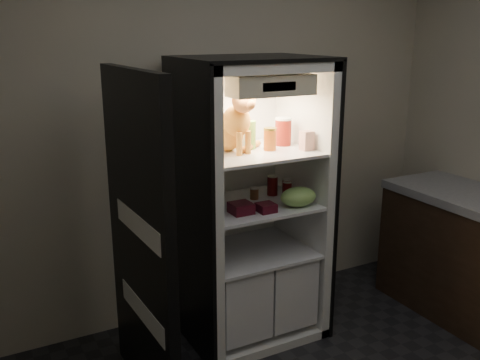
{
  "coord_description": "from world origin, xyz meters",
  "views": [
    {
      "loc": [
        -1.63,
        -1.57,
        2.03
      ],
      "look_at": [
        -0.09,
        1.32,
        1.11
      ],
      "focal_mm": 40.0,
      "sensor_mm": 36.0,
      "label": 1
    }
  ],
  "objects_px": {
    "soda_can_a": "(272,186)",
    "soda_can_b": "(287,188)",
    "cream_carton": "(307,141)",
    "condiment_jar": "(254,193)",
    "refrigerator": "(248,221)",
    "grape_bag": "(298,197)",
    "mayo_tub": "(246,136)",
    "pepper_jar": "(283,131)",
    "berry_box_right": "(266,208)",
    "berry_box_left": "(241,208)",
    "soda_can_c": "(287,190)",
    "tabby_cat": "(231,126)",
    "salsa_jar": "(270,139)",
    "parmesan_shaker": "(251,135)"
  },
  "relations": [
    {
      "from": "refrigerator",
      "to": "berry_box_right",
      "type": "xyz_separation_m",
      "value": [
        -0.01,
        -0.25,
        0.18
      ]
    },
    {
      "from": "cream_carton",
      "to": "condiment_jar",
      "type": "distance_m",
      "value": 0.5
    },
    {
      "from": "mayo_tub",
      "to": "tabby_cat",
      "type": "bearing_deg",
      "value": -147.5
    },
    {
      "from": "parmesan_shaker",
      "to": "tabby_cat",
      "type": "bearing_deg",
      "value": -176.71
    },
    {
      "from": "parmesan_shaker",
      "to": "berry_box_right",
      "type": "distance_m",
      "value": 0.48
    },
    {
      "from": "pepper_jar",
      "to": "salsa_jar",
      "type": "bearing_deg",
      "value": -150.06
    },
    {
      "from": "grape_bag",
      "to": "berry_box_left",
      "type": "relative_size",
      "value": 1.87
    },
    {
      "from": "pepper_jar",
      "to": "grape_bag",
      "type": "bearing_deg",
      "value": -96.68
    },
    {
      "from": "mayo_tub",
      "to": "berry_box_right",
      "type": "xyz_separation_m",
      "value": [
        -0.05,
        -0.34,
        -0.39
      ]
    },
    {
      "from": "parmesan_shaker",
      "to": "soda_can_c",
      "type": "distance_m",
      "value": 0.46
    },
    {
      "from": "tabby_cat",
      "to": "soda_can_a",
      "type": "bearing_deg",
      "value": -4.03
    },
    {
      "from": "tabby_cat",
      "to": "parmesan_shaker",
      "type": "distance_m",
      "value": 0.16
    },
    {
      "from": "pepper_jar",
      "to": "berry_box_left",
      "type": "relative_size",
      "value": 1.4
    },
    {
      "from": "grape_bag",
      "to": "berry_box_right",
      "type": "bearing_deg",
      "value": -179.52
    },
    {
      "from": "pepper_jar",
      "to": "berry_box_left",
      "type": "xyz_separation_m",
      "value": [
        -0.42,
        -0.19,
        -0.41
      ]
    },
    {
      "from": "soda_can_a",
      "to": "soda_can_b",
      "type": "relative_size",
      "value": 1.14
    },
    {
      "from": "parmesan_shaker",
      "to": "refrigerator",
      "type": "bearing_deg",
      "value": 155.11
    },
    {
      "from": "parmesan_shaker",
      "to": "berry_box_left",
      "type": "xyz_separation_m",
      "value": [
        -0.18,
        -0.2,
        -0.41
      ]
    },
    {
      "from": "grape_bag",
      "to": "cream_carton",
      "type": "bearing_deg",
      "value": 27.86
    },
    {
      "from": "condiment_jar",
      "to": "grape_bag",
      "type": "relative_size",
      "value": 0.33
    },
    {
      "from": "salsa_jar",
      "to": "berry_box_left",
      "type": "height_order",
      "value": "salsa_jar"
    },
    {
      "from": "mayo_tub",
      "to": "pepper_jar",
      "type": "relative_size",
      "value": 0.69
    },
    {
      "from": "cream_carton",
      "to": "soda_can_a",
      "type": "distance_m",
      "value": 0.43
    },
    {
      "from": "salsa_jar",
      "to": "soda_can_a",
      "type": "distance_m",
      "value": 0.39
    },
    {
      "from": "refrigerator",
      "to": "cream_carton",
      "type": "xyz_separation_m",
      "value": [
        0.31,
        -0.21,
        0.56
      ]
    },
    {
      "from": "refrigerator",
      "to": "cream_carton",
      "type": "height_order",
      "value": "refrigerator"
    },
    {
      "from": "tabby_cat",
      "to": "grape_bag",
      "type": "xyz_separation_m",
      "value": [
        0.36,
        -0.24,
        -0.45
      ]
    },
    {
      "from": "cream_carton",
      "to": "condiment_jar",
      "type": "height_order",
      "value": "cream_carton"
    },
    {
      "from": "parmesan_shaker",
      "to": "condiment_jar",
      "type": "bearing_deg",
      "value": 18.67
    },
    {
      "from": "cream_carton",
      "to": "berry_box_right",
      "type": "relative_size",
      "value": 1.15
    },
    {
      "from": "refrigerator",
      "to": "cream_carton",
      "type": "distance_m",
      "value": 0.67
    },
    {
      "from": "refrigerator",
      "to": "soda_can_b",
      "type": "bearing_deg",
      "value": -8.03
    },
    {
      "from": "cream_carton",
      "to": "berry_box_left",
      "type": "distance_m",
      "value": 0.6
    },
    {
      "from": "tabby_cat",
      "to": "soda_can_b",
      "type": "height_order",
      "value": "tabby_cat"
    },
    {
      "from": "berry_box_right",
      "to": "condiment_jar",
      "type": "bearing_deg",
      "value": 76.37
    },
    {
      "from": "soda_can_a",
      "to": "condiment_jar",
      "type": "xyz_separation_m",
      "value": [
        -0.15,
        -0.02,
        -0.03
      ]
    },
    {
      "from": "berry_box_right",
      "to": "parmesan_shaker",
      "type": "bearing_deg",
      "value": 84.31
    },
    {
      "from": "refrigerator",
      "to": "soda_can_b",
      "type": "height_order",
      "value": "refrigerator"
    },
    {
      "from": "soda_can_a",
      "to": "berry_box_right",
      "type": "distance_m",
      "value": 0.36
    },
    {
      "from": "tabby_cat",
      "to": "soda_can_a",
      "type": "relative_size",
      "value": 3.3
    },
    {
      "from": "pepper_jar",
      "to": "condiment_jar",
      "type": "distance_m",
      "value": 0.45
    },
    {
      "from": "tabby_cat",
      "to": "soda_can_b",
      "type": "distance_m",
      "value": 0.61
    },
    {
      "from": "soda_can_b",
      "to": "berry_box_right",
      "type": "bearing_deg",
      "value": -143.63
    },
    {
      "from": "refrigerator",
      "to": "berry_box_left",
      "type": "height_order",
      "value": "refrigerator"
    },
    {
      "from": "condiment_jar",
      "to": "berry_box_left",
      "type": "xyz_separation_m",
      "value": [
        -0.21,
        -0.21,
        -0.01
      ]
    },
    {
      "from": "mayo_tub",
      "to": "soda_can_a",
      "type": "height_order",
      "value": "mayo_tub"
    },
    {
      "from": "soda_can_c",
      "to": "berry_box_right",
      "type": "bearing_deg",
      "value": -146.52
    },
    {
      "from": "refrigerator",
      "to": "soda_can_c",
      "type": "height_order",
      "value": "refrigerator"
    },
    {
      "from": "refrigerator",
      "to": "mayo_tub",
      "type": "relative_size",
      "value": 14.73
    },
    {
      "from": "refrigerator",
      "to": "mayo_tub",
      "type": "height_order",
      "value": "refrigerator"
    }
  ]
}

